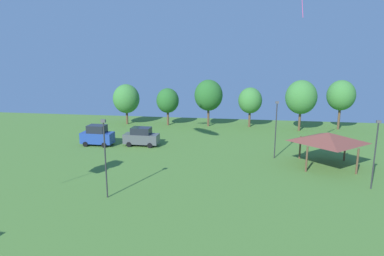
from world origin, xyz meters
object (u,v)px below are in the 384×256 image
object	(u,v)px
parked_car_second_from_left	(141,137)
treeline_tree_0	(126,99)
light_post_2	(105,155)
treeline_tree_4	(301,97)
treeline_tree_3	(250,101)
park_pavilion	(328,137)
treeline_tree_2	(209,95)
light_post_1	(375,151)
light_post_0	(276,127)
treeline_tree_1	(168,101)
parked_car_leftmost	(97,136)
treeline_tree_5	(341,95)

from	to	relation	value
parked_car_second_from_left	treeline_tree_0	bearing A→B (deg)	117.86
light_post_2	treeline_tree_4	world-z (taller)	treeline_tree_4
treeline_tree_3	treeline_tree_0	bearing A→B (deg)	-177.46
park_pavilion	treeline_tree_2	world-z (taller)	treeline_tree_2
parked_car_second_from_left	light_post_1	xyz separation A→B (m)	(24.11, -10.71, 2.27)
park_pavilion	light_post_0	bearing A→B (deg)	159.10
treeline_tree_0	park_pavilion	bearing A→B (deg)	-32.34
treeline_tree_1	treeline_tree_3	size ratio (longest dim) A/B	0.96
park_pavilion	treeline_tree_1	xyz separation A→B (m)	(-21.14, 17.97, 0.99)
park_pavilion	treeline_tree_1	distance (m)	27.76
parked_car_leftmost	treeline_tree_3	world-z (taller)	treeline_tree_3
parked_car_second_from_left	treeline_tree_5	world-z (taller)	treeline_tree_5
light_post_0	treeline_tree_3	world-z (taller)	light_post_0
treeline_tree_0	treeline_tree_3	bearing A→B (deg)	2.54
treeline_tree_0	treeline_tree_5	distance (m)	33.99
light_post_0	treeline_tree_2	bearing A→B (deg)	119.86
park_pavilion	treeline_tree_3	distance (m)	20.32
light_post_2	treeline_tree_0	world-z (taller)	treeline_tree_0
parked_car_leftmost	light_post_0	bearing A→B (deg)	-4.60
light_post_1	treeline_tree_1	bearing A→B (deg)	134.70
treeline_tree_1	treeline_tree_2	bearing A→B (deg)	1.82
light_post_1	treeline_tree_3	bearing A→B (deg)	112.83
park_pavilion	treeline_tree_5	world-z (taller)	treeline_tree_5
light_post_2	treeline_tree_4	distance (m)	34.23
light_post_2	treeline_tree_5	world-z (taller)	treeline_tree_5
parked_car_second_from_left	treeline_tree_3	size ratio (longest dim) A/B	0.70
treeline_tree_0	treeline_tree_4	bearing A→B (deg)	-1.62
light_post_2	treeline_tree_5	size ratio (longest dim) A/B	0.85
parked_car_second_from_left	treeline_tree_2	world-z (taller)	treeline_tree_2
park_pavilion	treeline_tree_3	size ratio (longest dim) A/B	0.97
parked_car_second_from_left	treeline_tree_1	bearing A→B (deg)	89.28
treeline_tree_2	treeline_tree_4	size ratio (longest dim) A/B	0.98
treeline_tree_5	treeline_tree_1	bearing A→B (deg)	-177.96
parked_car_leftmost	treeline_tree_2	xyz separation A→B (m)	(12.77, 14.09, 3.75)
treeline_tree_4	light_post_2	bearing A→B (deg)	-124.20
parked_car_leftmost	treeline_tree_1	size ratio (longest dim) A/B	0.67
treeline_tree_4	treeline_tree_2	bearing A→B (deg)	175.28
treeline_tree_3	treeline_tree_1	bearing A→B (deg)	-176.84
treeline_tree_0	treeline_tree_3	xyz separation A→B (m)	(20.25, 0.90, 0.01)
parked_car_leftmost	treeline_tree_4	bearing A→B (deg)	26.56
treeline_tree_1	treeline_tree_2	size ratio (longest dim) A/B	0.81
light_post_0	light_post_1	world-z (taller)	light_post_0
park_pavilion	light_post_2	distance (m)	22.58
light_post_1	treeline_tree_4	world-z (taller)	treeline_tree_4
treeline_tree_3	treeline_tree_4	world-z (taller)	treeline_tree_4
light_post_0	treeline_tree_1	xyz separation A→B (m)	(-15.98, 16.00, 0.43)
light_post_2	treeline_tree_4	xyz separation A→B (m)	(19.22, 28.29, 1.49)
parked_car_second_from_left	park_pavilion	size ratio (longest dim) A/B	0.73
park_pavilion	treeline_tree_4	distance (m)	17.14
parked_car_second_from_left	treeline_tree_1	size ratio (longest dim) A/B	0.73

